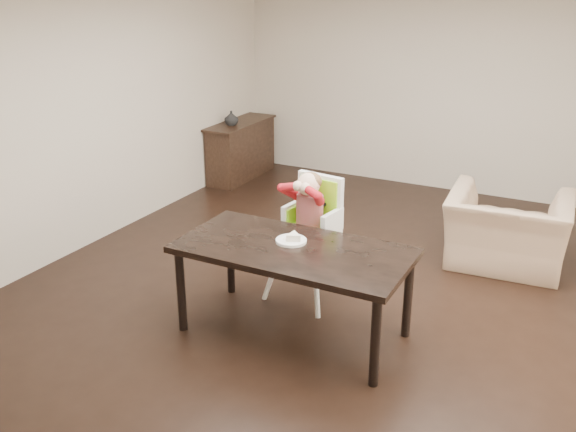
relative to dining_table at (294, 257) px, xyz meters
The scene contains 8 objects.
ground 0.99m from the dining_table, 69.80° to the left, with size 7.00×7.00×0.00m, color black.
room_walls 1.39m from the dining_table, 69.80° to the left, with size 6.02×7.02×2.71m.
dining_table is the anchor object (origin of this frame).
high_chair 0.68m from the dining_table, 103.85° to the left, with size 0.54×0.54×1.16m.
plate 0.15m from the dining_table, 123.71° to the left, with size 0.25×0.25×0.07m.
armchair 2.45m from the dining_table, 58.56° to the left, with size 1.13×0.73×0.98m, color #A18266.
sideboard 4.22m from the dining_table, 126.95° to the left, with size 0.44×1.26×0.79m.
vase 4.04m from the dining_table, 128.83° to the left, with size 0.19×0.19×0.19m, color #99999E.
Camera 1 is at (1.78, -4.71, 2.75)m, focal length 40.00 mm.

